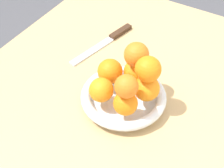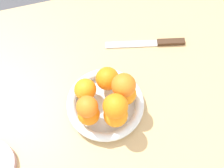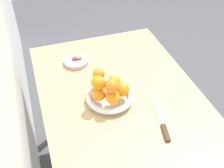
# 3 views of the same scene
# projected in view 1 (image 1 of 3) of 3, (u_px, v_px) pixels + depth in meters

# --- Properties ---
(dining_table) EXTENTS (1.10, 0.76, 0.74)m
(dining_table) POSITION_uv_depth(u_px,v_px,m) (100.00, 119.00, 0.99)
(dining_table) COLOR tan
(dining_table) RESTS_ON ground_plane
(fruit_bowl) EXTENTS (0.22, 0.22, 0.04)m
(fruit_bowl) POSITION_uv_depth(u_px,v_px,m) (123.00, 98.00, 0.90)
(fruit_bowl) COLOR silver
(fruit_bowl) RESTS_ON dining_table
(orange_0) EXTENTS (0.06, 0.06, 0.06)m
(orange_0) POSITION_uv_depth(u_px,v_px,m) (125.00, 103.00, 0.82)
(orange_0) COLOR orange
(orange_0) RESTS_ON fruit_bowl
(orange_1) EXTENTS (0.07, 0.07, 0.07)m
(orange_1) POSITION_uv_depth(u_px,v_px,m) (147.00, 88.00, 0.85)
(orange_1) COLOR orange
(orange_1) RESTS_ON fruit_bowl
(orange_2) EXTENTS (0.06, 0.06, 0.06)m
(orange_2) POSITION_uv_depth(u_px,v_px,m) (136.00, 72.00, 0.89)
(orange_2) COLOR orange
(orange_2) RESTS_ON fruit_bowl
(orange_3) EXTENTS (0.07, 0.07, 0.07)m
(orange_3) POSITION_uv_depth(u_px,v_px,m) (110.00, 71.00, 0.89)
(orange_3) COLOR orange
(orange_3) RESTS_ON fruit_bowl
(orange_4) EXTENTS (0.06, 0.06, 0.06)m
(orange_4) POSITION_uv_depth(u_px,v_px,m) (101.00, 90.00, 0.85)
(orange_4) COLOR orange
(orange_4) RESTS_ON fruit_bowl
(orange_5) EXTENTS (0.06, 0.06, 0.06)m
(orange_5) POSITION_uv_depth(u_px,v_px,m) (148.00, 69.00, 0.80)
(orange_5) COLOR orange
(orange_5) RESTS_ON orange_1
(orange_6) EXTENTS (0.06, 0.06, 0.06)m
(orange_6) POSITION_uv_depth(u_px,v_px,m) (126.00, 86.00, 0.77)
(orange_6) COLOR orange
(orange_6) RESTS_ON orange_0
(orange_7) EXTENTS (0.06, 0.06, 0.06)m
(orange_7) POSITION_uv_depth(u_px,v_px,m) (136.00, 55.00, 0.84)
(orange_7) COLOR orange
(orange_7) RESTS_ON orange_2
(knife) EXTENTS (0.26, 0.08, 0.01)m
(knife) POSITION_uv_depth(u_px,v_px,m) (108.00, 41.00, 1.09)
(knife) COLOR #3F2819
(knife) RESTS_ON dining_table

